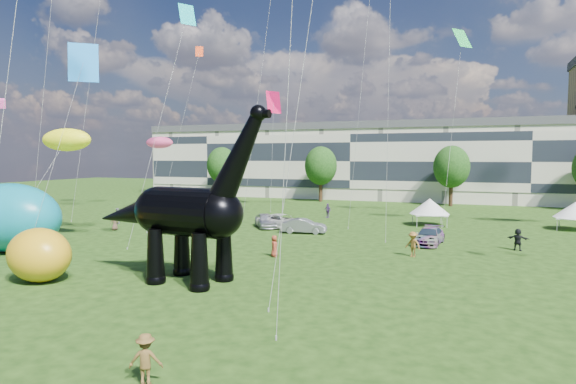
% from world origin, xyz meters
% --- Properties ---
extents(ground, '(220.00, 220.00, 0.00)m').
position_xyz_m(ground, '(0.00, 0.00, 0.00)').
color(ground, '#16330C').
rests_on(ground, ground).
extents(terrace_row, '(78.00, 11.00, 12.00)m').
position_xyz_m(terrace_row, '(-8.00, 62.00, 6.00)').
color(terrace_row, beige).
rests_on(terrace_row, ground).
extents(tree_far_left, '(5.20, 5.20, 9.44)m').
position_xyz_m(tree_far_left, '(-30.00, 53.00, 6.29)').
color(tree_far_left, '#382314').
rests_on(tree_far_left, ground).
extents(tree_mid_left, '(5.20, 5.20, 9.44)m').
position_xyz_m(tree_mid_left, '(-12.00, 53.00, 6.29)').
color(tree_mid_left, '#382314').
rests_on(tree_mid_left, ground).
extents(tree_mid_right, '(5.20, 5.20, 9.44)m').
position_xyz_m(tree_mid_right, '(8.00, 53.00, 6.29)').
color(tree_mid_right, '#382314').
rests_on(tree_mid_right, ground).
extents(dinosaur_sculpture, '(12.83, 3.92, 10.45)m').
position_xyz_m(dinosaur_sculpture, '(-5.21, 2.51, 3.94)').
color(dinosaur_sculpture, black).
rests_on(dinosaur_sculpture, ground).
extents(car_silver, '(3.93, 4.62, 1.49)m').
position_xyz_m(car_silver, '(-9.01, 23.62, 0.75)').
color(car_silver, silver).
rests_on(car_silver, ground).
extents(car_grey, '(4.42, 2.12, 1.40)m').
position_xyz_m(car_grey, '(-4.13, 21.61, 0.70)').
color(car_grey, gray).
rests_on(car_grey, ground).
extents(car_white, '(5.72, 3.63, 1.47)m').
position_xyz_m(car_white, '(-7.19, 23.68, 0.74)').
color(car_white, silver).
rests_on(car_white, ground).
extents(car_dark, '(2.50, 5.02, 1.40)m').
position_xyz_m(car_dark, '(7.50, 19.84, 0.70)').
color(car_dark, '#595960').
rests_on(car_dark, ground).
extents(gazebo_near, '(5.00, 5.00, 2.87)m').
position_xyz_m(gazebo_near, '(6.63, 31.24, 2.01)').
color(gazebo_near, silver).
rests_on(gazebo_near, ground).
extents(gazebo_left, '(3.95, 3.95, 2.65)m').
position_xyz_m(gazebo_left, '(-19.05, 27.95, 1.86)').
color(gazebo_left, white).
rests_on(gazebo_left, ground).
extents(inflatable_teal, '(8.88, 5.98, 5.29)m').
position_xyz_m(inflatable_teal, '(-22.42, 5.29, 2.65)').
color(inflatable_teal, '#0C7D94').
rests_on(inflatable_teal, ground).
extents(inflatable_yellow, '(4.56, 3.76, 3.17)m').
position_xyz_m(inflatable_yellow, '(-12.94, -0.63, 1.59)').
color(inflatable_yellow, gold).
rests_on(inflatable_yellow, ground).
extents(visitors, '(47.92, 45.53, 1.85)m').
position_xyz_m(visitors, '(-2.55, 16.03, 0.87)').
color(visitors, '#963925').
rests_on(visitors, ground).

